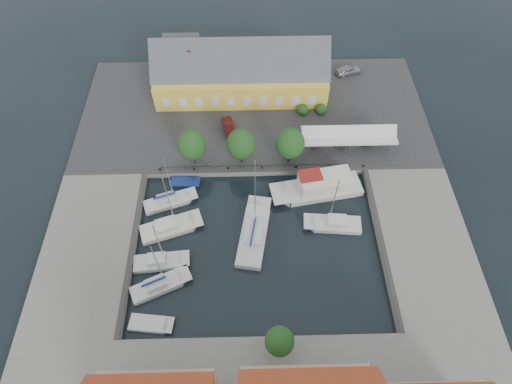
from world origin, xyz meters
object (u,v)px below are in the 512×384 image
east_boat_b (334,224)px  trawler (320,187)px  launch_nw (185,183)px  west_boat_b (170,228)px  west_boat_c (160,262)px  west_boat_d (160,286)px  car_red (229,127)px  tent_canopy (349,135)px  car_silver (349,70)px  west_boat_a (169,202)px  launch_sw (151,324)px  center_sailboat (254,234)px  warehouse (237,73)px

east_boat_b → trawler: bearing=102.8°
trawler → launch_nw: bearing=174.5°
trawler → west_boat_b: size_ratio=1.18×
west_boat_c → west_boat_d: 3.23m
car_red → west_boat_d: bearing=-120.4°
tent_canopy → car_red: tent_canopy is taller
launch_nw → car_silver: bearing=40.1°
car_silver → west_boat_b: size_ratio=0.40×
west_boat_d → launch_nw: 16.25m
west_boat_a → launch_sw: 17.45m
trawler → west_boat_c: 24.40m
center_sailboat → east_boat_b: size_ratio=1.38×
tent_canopy → car_silver: bearing=80.5°
west_boat_d → launch_sw: west_boat_d is taller
tent_canopy → trawler: trawler is taller
east_boat_b → west_boat_b: west_boat_b is taller
trawler → launch_nw: size_ratio=2.99×
car_red → warehouse: bearing=69.5°
tent_canopy → east_boat_b: size_ratio=1.29×
west_boat_a → west_boat_b: 4.33m
car_silver → launch_sw: 53.11m
west_boat_a → launch_nw: bearing=61.7°
west_boat_c → launch_sw: (-0.29, -7.98, -0.17)m
east_boat_b → car_silver: bearing=78.3°
car_silver → center_sailboat: (-17.34, -32.09, -1.42)m
west_boat_c → car_silver: bearing=50.7°
tent_canopy → launch_sw: 37.88m
car_red → trawler: trawler is taller
car_silver → car_red: car_silver is taller
warehouse → launch_sw: (-10.25, -40.34, -4.34)m
west_boat_d → east_boat_b: bearing=20.2°
west_boat_b → launch_sw: west_boat_b is taller
west_boat_a → launch_nw: size_ratio=2.26×
west_boat_d → car_red: bearing=72.1°
west_boat_d → launch_nw: bearing=83.4°
warehouse → west_boat_b: west_boat_b is taller
center_sailboat → west_boat_c: size_ratio=1.49×
tent_canopy → launch_nw: bearing=-167.1°
trawler → east_boat_b: east_boat_b is taller
trawler → west_boat_b: west_boat_b is taller
warehouse → car_red: 10.33m
trawler → car_red: bearing=139.0°
warehouse → launch_sw: 41.85m
car_silver → east_boat_b: bearing=152.6°
center_sailboat → trawler: bearing=36.6°
west_boat_b → launch_nw: 7.89m
east_boat_b → launch_sw: bearing=-150.6°
trawler → tent_canopy: bearing=57.2°
car_red → west_boat_a: bearing=-135.0°
trawler → west_boat_d: (-21.48, -14.25, -0.75)m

